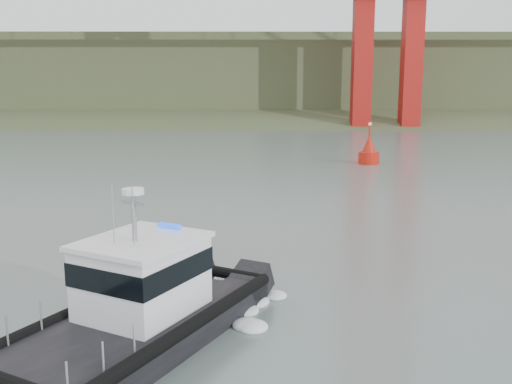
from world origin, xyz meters
TOP-DOWN VIEW (x-y plane):
  - ground at (0.00, 0.00)m, footprint 400.00×400.00m
  - headlands at (0.00, 125.50)m, footprint 500.00×105.36m
  - patrol_boat at (-2.77, -3.77)m, footprint 7.65×10.12m
  - nav_buoy at (11.20, 33.50)m, footprint 1.94×1.94m

SIDE VIEW (x-z plane):
  - ground at x=0.00m, z-range 0.00..0.00m
  - nav_buoy at x=11.20m, z-range -0.96..3.09m
  - patrol_boat at x=-2.77m, z-range -1.17..3.50m
  - headlands at x=0.00m, z-range -6.52..20.61m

